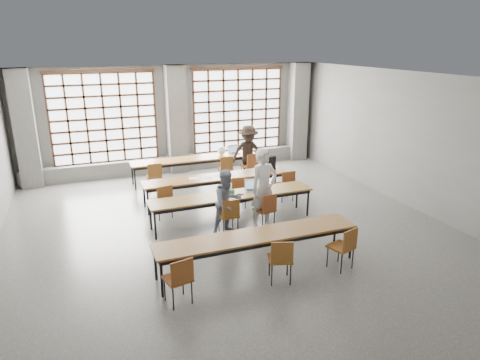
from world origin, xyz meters
name	(u,v)px	position (x,y,z in m)	size (l,w,h in m)	color
floor	(231,231)	(0.00, 0.00, 0.00)	(11.00, 11.00, 0.00)	#484846
ceiling	(230,77)	(0.00, 0.00, 3.50)	(11.00, 11.00, 0.00)	silver
wall_back	(174,118)	(0.00, 5.50, 1.75)	(10.00, 10.00, 0.00)	#5E5E5B
wall_front	(406,285)	(0.00, -5.50, 1.75)	(10.00, 10.00, 0.00)	#5E5E5B
wall_right	(411,140)	(5.00, 0.00, 1.75)	(11.00, 11.00, 0.00)	#5E5E5B
column_left	(25,130)	(-4.50, 5.22, 1.75)	(0.60, 0.55, 3.50)	#595957
column_mid	(176,120)	(0.00, 5.22, 1.75)	(0.60, 0.55, 3.50)	#595957
column_right	(297,112)	(4.50, 5.22, 1.75)	(0.60, 0.55, 3.50)	#595957
window_left	(104,119)	(-2.25, 5.42, 1.90)	(3.32, 0.12, 3.00)	white
window_right	(238,111)	(2.25, 5.42, 1.90)	(3.32, 0.12, 3.00)	white
sill_ledge	(178,163)	(0.00, 5.30, 0.25)	(9.80, 0.35, 0.50)	#595957
desk_row_a	(195,160)	(0.27, 4.02, 0.66)	(4.00, 0.70, 0.73)	brown
desk_row_b	(217,179)	(0.30, 1.95, 0.66)	(4.00, 0.70, 0.73)	brown
desk_row_c	(232,197)	(0.21, 0.47, 0.66)	(4.00, 0.70, 0.73)	brown
desk_row_d	(258,237)	(-0.10, -1.80, 0.66)	(4.00, 0.70, 0.73)	brown
chair_back_left	(154,174)	(-1.13, 3.39, 0.54)	(0.42, 0.43, 0.88)	brown
chair_back_mid	(226,166)	(1.07, 3.39, 0.54)	(0.44, 0.44, 0.88)	brown
chair_back_right	(250,164)	(1.89, 3.39, 0.54)	(0.50, 0.50, 0.88)	brown
chair_mid_left	(163,198)	(-1.28, 1.33, 0.54)	(0.49, 0.50, 0.88)	brown
chair_mid_centre	(238,188)	(0.69, 1.32, 0.54)	(0.47, 0.48, 0.88)	brown
chair_mid_right	(286,182)	(2.10, 1.32, 0.54)	(0.43, 0.43, 0.88)	brown
chair_front_left	(229,213)	(-0.09, -0.16, 0.54)	(0.42, 0.43, 0.88)	brown
chair_front_right	(266,207)	(0.83, -0.16, 0.54)	(0.50, 0.50, 0.88)	brown
chair_near_left	(179,276)	(-1.78, -2.43, 0.54)	(0.50, 0.50, 0.88)	brown
chair_near_mid	(281,257)	(0.08, -2.43, 0.54)	(0.53, 0.53, 0.88)	brown
chair_near_right	(345,244)	(1.43, -2.43, 0.54)	(0.53, 0.53, 0.88)	brown
student_male	(264,189)	(0.81, -0.03, 0.95)	(0.70, 0.46, 1.91)	silver
student_female	(227,202)	(-0.09, -0.03, 0.75)	(0.73, 0.57, 1.50)	#182349
student_back	(248,153)	(1.87, 3.52, 0.87)	(1.12, 0.64, 1.73)	black
laptop_front	(252,188)	(0.77, 0.58, 0.79)	(0.42, 0.38, 0.26)	silver
laptop_back	(234,151)	(1.61, 4.13, 0.79)	(0.42, 0.37, 0.26)	silver
mouse	(269,189)	(1.16, 0.45, 0.75)	(0.10, 0.06, 0.04)	silver
green_box	(229,192)	(0.16, 0.55, 0.78)	(0.25, 0.09, 0.09)	#297E3B
phone	(241,194)	(0.39, 0.37, 0.74)	(0.13, 0.06, 0.01)	black
paper_sheet_a	(195,178)	(-0.30, 2.00, 0.73)	(0.30, 0.21, 0.00)	white
paper_sheet_b	(206,178)	(0.00, 1.90, 0.73)	(0.30, 0.21, 0.00)	white
paper_sheet_c	(220,176)	(0.40, 1.95, 0.73)	(0.30, 0.21, 0.00)	white
backpack	(270,163)	(1.90, 2.00, 0.93)	(0.32, 0.20, 0.40)	black
plastic_bag	(222,151)	(1.17, 4.07, 0.87)	(0.26, 0.21, 0.29)	silver
red_pouch	(177,276)	(-1.80, -2.35, 0.50)	(0.20, 0.08, 0.06)	maroon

